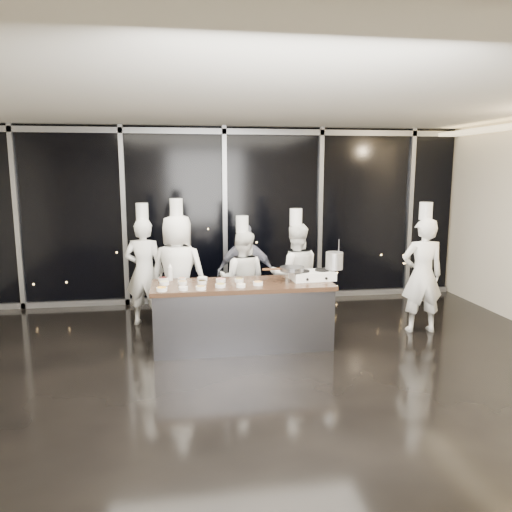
{
  "coord_description": "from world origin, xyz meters",
  "views": [
    {
      "loc": [
        -0.83,
        -5.71,
        2.43
      ],
      "look_at": [
        0.24,
        1.2,
        1.22
      ],
      "focal_mm": 35.0,
      "sensor_mm": 36.0,
      "label": 1
    }
  ],
  "objects": [
    {
      "name": "demo_counter",
      "position": [
        0.0,
        0.9,
        0.45
      ],
      "size": [
        2.46,
        0.86,
        0.9
      ],
      "color": "#3C3C42",
      "rests_on": "ground"
    },
    {
      "name": "chef_far_left",
      "position": [
        -1.39,
        2.13,
        0.87
      ],
      "size": [
        0.69,
        0.53,
        1.92
      ],
      "rotation": [
        0.0,
        0.0,
        2.93
      ],
      "color": "white",
      "rests_on": "ground"
    },
    {
      "name": "chef_left",
      "position": [
        -0.87,
        1.74,
        0.9
      ],
      "size": [
        1.01,
        0.82,
        2.01
      ],
      "rotation": [
        0.0,
        0.0,
        2.8
      ],
      "color": "white",
      "rests_on": "ground"
    },
    {
      "name": "window_wall",
      "position": [
        0.0,
        3.43,
        1.6
      ],
      "size": [
        8.9,
        0.11,
        3.2
      ],
      "color": "black",
      "rests_on": "ground"
    },
    {
      "name": "squeeze_bottle",
      "position": [
        -0.98,
        1.21,
        1.02
      ],
      "size": [
        0.07,
        0.07,
        0.25
      ],
      "color": "silver",
      "rests_on": "demo_counter"
    },
    {
      "name": "frying_pan",
      "position": [
        0.7,
        0.93,
        1.07
      ],
      "size": [
        0.6,
        0.36,
        0.06
      ],
      "rotation": [
        0.0,
        0.0,
        0.08
      ],
      "color": "slate",
      "rests_on": "stove"
    },
    {
      "name": "guest",
      "position": [
        0.2,
        2.02,
        0.79
      ],
      "size": [
        0.99,
        0.56,
        1.58
      ],
      "rotation": [
        0.0,
        0.0,
        2.95
      ],
      "color": "#15193A",
      "rests_on": "ground"
    },
    {
      "name": "room_shell",
      "position": [
        0.18,
        0.0,
        2.25
      ],
      "size": [
        9.02,
        7.02,
        3.21
      ],
      "color": "beige",
      "rests_on": "ground"
    },
    {
      "name": "stock_pot",
      "position": [
        1.32,
        0.96,
        1.16
      ],
      "size": [
        0.26,
        0.26,
        0.24
      ],
      "primitive_type": "cylinder",
      "rotation": [
        0.0,
        0.0,
        0.08
      ],
      "color": "#ADADAF",
      "rests_on": "stove"
    },
    {
      "name": "prep_bowls",
      "position": [
        -0.56,
        0.86,
        0.93
      ],
      "size": [
        1.4,
        0.74,
        0.05
      ],
      "color": "white",
      "rests_on": "demo_counter"
    },
    {
      "name": "stove",
      "position": [
        1.0,
        0.95,
        0.96
      ],
      "size": [
        0.62,
        0.42,
        0.14
      ],
      "rotation": [
        0.0,
        0.0,
        0.08
      ],
      "color": "white",
      "rests_on": "demo_counter"
    },
    {
      "name": "chef_center",
      "position": [
        0.11,
        1.75,
        0.77
      ],
      "size": [
        0.86,
        0.74,
        1.74
      ],
      "rotation": [
        0.0,
        0.0,
        2.88
      ],
      "color": "white",
      "rests_on": "ground"
    },
    {
      "name": "chef_right",
      "position": [
        0.94,
        1.72,
        0.82
      ],
      "size": [
        0.82,
        0.66,
        1.84
      ],
      "rotation": [
        0.0,
        0.0,
        3.08
      ],
      "color": "white",
      "rests_on": "ground"
    },
    {
      "name": "chef_side",
      "position": [
        2.75,
        1.13,
        0.89
      ],
      "size": [
        0.66,
        0.46,
        1.96
      ],
      "rotation": [
        0.0,
        0.0,
        3.06
      ],
      "color": "white",
      "rests_on": "ground"
    },
    {
      "name": "ground",
      "position": [
        0.0,
        0.0,
        0.0
      ],
      "size": [
        9.0,
        9.0,
        0.0
      ],
      "primitive_type": "plane",
      "color": "black",
      "rests_on": "ground"
    }
  ]
}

